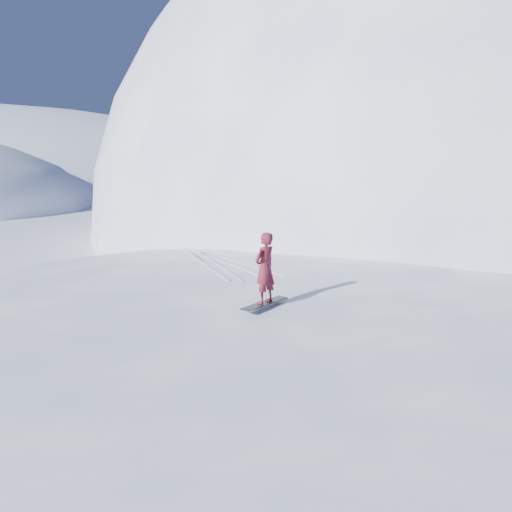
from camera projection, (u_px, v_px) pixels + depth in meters
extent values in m
plane|color=white|center=(297.00, 369.00, 14.88)|extent=(400.00, 400.00, 0.00)
ellipsoid|color=white|center=(298.00, 333.00, 17.97)|extent=(36.00, 28.00, 4.80)
ellipsoid|color=white|center=(441.00, 230.00, 44.72)|extent=(60.00, 56.00, 56.00)
ellipsoid|color=white|center=(343.00, 246.00, 36.26)|extent=(28.00, 24.00, 18.00)
ellipsoid|color=white|center=(165.00, 418.00, 12.06)|extent=(6.00, 5.40, 0.80)
ellipsoid|color=white|center=(204.00, 315.00, 20.16)|extent=(7.00, 6.30, 1.00)
ellipsoid|color=white|center=(430.00, 314.00, 20.29)|extent=(4.00, 3.60, 0.60)
cube|color=black|center=(265.00, 303.00, 13.22)|extent=(1.50, 1.23, 0.03)
imported|color=maroon|center=(265.00, 268.00, 13.04)|extent=(0.82, 0.77, 1.88)
cube|color=silver|center=(204.00, 263.00, 18.38)|extent=(0.86, 5.95, 0.04)
cube|color=silver|center=(215.00, 262.00, 18.48)|extent=(0.83, 5.96, 0.04)
cube|color=silver|center=(225.00, 262.00, 18.56)|extent=(1.85, 5.74, 0.04)
cube|color=silver|center=(237.00, 261.00, 18.67)|extent=(2.19, 5.63, 0.04)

